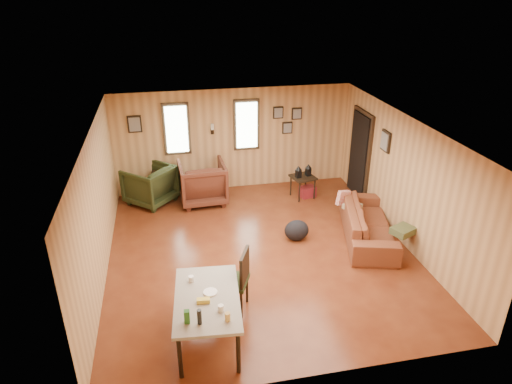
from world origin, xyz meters
TOP-DOWN VIEW (x-y plane):
  - room at (0.17, 0.27)m, footprint 5.54×6.04m
  - sofa at (2.16, 0.09)m, footprint 1.21×2.29m
  - recliner_brown at (-0.83, 2.33)m, footprint 1.05×0.99m
  - recliner_green at (-1.99, 2.52)m, footprint 1.27×1.27m
  - end_table at (-1.62, 2.97)m, footprint 0.69×0.66m
  - side_table at (1.45, 2.10)m, footprint 0.60×0.60m
  - cooler at (1.57, 2.10)m, footprint 0.40×0.33m
  - backpack at (0.78, 0.29)m, footprint 0.53×0.44m
  - sofa_pillows at (2.24, 0.05)m, footprint 1.06×1.68m
  - dining_table at (-1.19, -2.10)m, footprint 0.99×1.52m
  - dining_chair at (-0.68, -1.50)m, footprint 0.62×0.62m

SIDE VIEW (x-z plane):
  - cooler at x=1.57m, z-range 0.00..0.25m
  - backpack at x=0.78m, z-range 0.00..0.41m
  - end_table at x=-1.62m, z-range 0.04..0.79m
  - sofa at x=2.16m, z-range 0.00..0.86m
  - recliner_green at x=-1.99m, z-range 0.00..0.96m
  - sofa_pillows at x=2.24m, z-range 0.32..0.68m
  - recliner_brown at x=-0.83m, z-range 0.00..1.04m
  - side_table at x=1.45m, z-range 0.14..0.94m
  - dining_chair at x=-0.68m, z-range 0.06..1.10m
  - dining_table at x=-1.19m, z-range 0.20..1.15m
  - room at x=0.17m, z-range -0.02..2.43m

